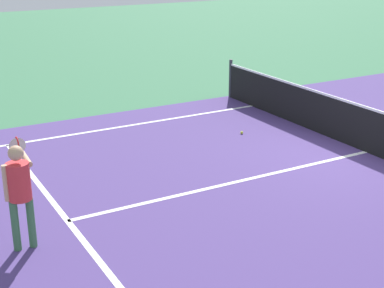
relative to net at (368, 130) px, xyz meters
The scene contains 8 objects.
ground_plane 0.49m from the net, ahead, with size 60.00×60.00×0.00m, color #38724C.
court_surface_inbounds 0.49m from the net, ahead, with size 10.62×24.40×0.00m, color #4C387A.
line_sideline_left 7.24m from the net, 124.66° to the right, with size 0.10×11.89×0.01m, color white.
line_service_near 6.42m from the net, 90.00° to the right, with size 8.22×0.10×0.01m, color white.
line_center_service 3.24m from the net, 90.00° to the right, with size 0.10×6.40×0.01m, color white.
net is the anchor object (origin of this frame).
player_near 7.21m from the net, 86.10° to the right, with size 1.16×0.54×1.55m.
tennis_ball_near_net 2.80m from the net, 145.21° to the right, with size 0.07×0.07×0.07m, color #CCE033.
Camera 1 is at (7.99, -8.67, 4.12)m, focal length 53.72 mm.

